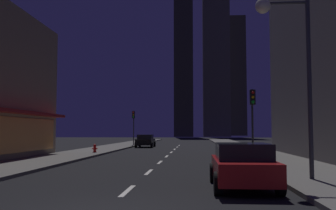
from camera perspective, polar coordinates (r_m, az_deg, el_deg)
The scene contains 13 objects.
ground_plane at distance 40.26m, azimuth 1.25°, elevation -6.74°, with size 78.00×136.00×0.10m, color black.
sidewalk_right at distance 40.50m, azimuth 11.26°, elevation -6.47°, with size 4.00×76.00×0.15m, color #605E59.
sidewalk_left at distance 41.21m, azimuth -8.57°, elevation -6.46°, with size 4.00×76.00×0.15m, color #605E59.
lane_marking_center at distance 27.10m, azimuth -0.21°, elevation -7.93°, with size 0.16×43.80×0.01m.
skyscraper_distant_tall at distance 124.49m, azimuth 2.42°, elevation 10.80°, with size 6.13×7.17×67.51m, color #373429.
skyscraper_distant_mid at distance 128.69m, azimuth 7.36°, elevation 11.96°, with size 8.74×8.63×74.54m, color brown.
skyscraper_distant_short at distance 157.42m, azimuth 10.25°, elevation 4.38°, with size 8.68×8.70×49.51m, color #3B382C.
car_parked_near at distance 12.28m, azimuth 11.43°, elevation -9.10°, with size 1.98×4.24×1.45m.
car_parked_far at distance 42.43m, azimuth -3.50°, elevation -5.53°, with size 1.98×4.24×1.45m.
fire_hydrant_far_left at distance 30.11m, azimuth -11.24°, elevation -6.61°, with size 0.42×0.30×0.65m.
traffic_light_near_right at distance 22.54m, azimuth 12.92°, elevation -0.51°, with size 0.32×0.48×4.20m.
traffic_light_far_left at distance 45.67m, azimuth -5.35°, elevation -2.34°, with size 0.32×0.48×4.20m.
street_lamp_right at distance 14.31m, azimuth 17.65°, elevation 9.18°, with size 1.96×0.56×6.58m.
Camera 1 is at (2.09, -8.16, 1.84)m, focal length 39.49 mm.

